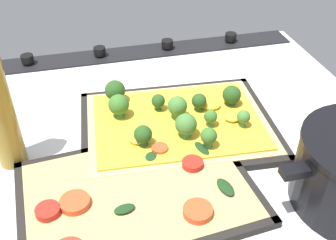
{
  "coord_description": "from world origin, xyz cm",
  "views": [
    {
      "loc": [
        12.56,
        53.11,
        44.63
      ],
      "look_at": [
        -0.13,
        1.01,
        4.56
      ],
      "focal_mm": 42.56,
      "sensor_mm": 36.0,
      "label": 1
    }
  ],
  "objects_px": {
    "broccoli_pizza": "(176,119)",
    "veggie_pizza_back": "(137,193)",
    "baking_tray_back": "(138,195)",
    "baking_tray_front": "(178,127)"
  },
  "relations": [
    {
      "from": "broccoli_pizza",
      "to": "veggie_pizza_back",
      "type": "xyz_separation_m",
      "value": [
        0.1,
        0.15,
        -0.01
      ]
    },
    {
      "from": "baking_tray_back",
      "to": "veggie_pizza_back",
      "type": "distance_m",
      "value": 0.01
    },
    {
      "from": "baking_tray_back",
      "to": "veggie_pizza_back",
      "type": "height_order",
      "value": "veggie_pizza_back"
    },
    {
      "from": "baking_tray_front",
      "to": "baking_tray_back",
      "type": "height_order",
      "value": "same"
    },
    {
      "from": "baking_tray_front",
      "to": "baking_tray_back",
      "type": "distance_m",
      "value": 0.18
    },
    {
      "from": "baking_tray_front",
      "to": "broccoli_pizza",
      "type": "distance_m",
      "value": 0.02
    },
    {
      "from": "baking_tray_front",
      "to": "veggie_pizza_back",
      "type": "distance_m",
      "value": 0.18
    },
    {
      "from": "broccoli_pizza",
      "to": "baking_tray_back",
      "type": "xyz_separation_m",
      "value": [
        0.1,
        0.15,
        -0.02
      ]
    },
    {
      "from": "broccoli_pizza",
      "to": "baking_tray_back",
      "type": "relative_size",
      "value": 0.92
    },
    {
      "from": "baking_tray_front",
      "to": "veggie_pizza_back",
      "type": "xyz_separation_m",
      "value": [
        0.1,
        0.15,
        0.01
      ]
    }
  ]
}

